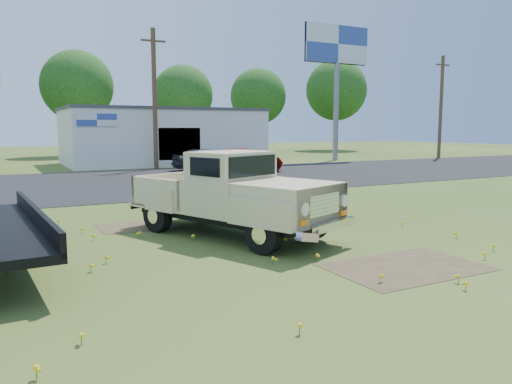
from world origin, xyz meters
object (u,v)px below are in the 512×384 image
at_px(billboard, 337,56).
at_px(red_pickup, 244,161).
at_px(vintage_pickup_truck, 231,194).
at_px(dark_sedan, 206,159).

height_order(billboard, red_pickup, billboard).
relative_size(vintage_pickup_truck, dark_sedan, 1.39).
distance_m(billboard, dark_sedan, 16.16).
bearing_deg(vintage_pickup_truck, dark_sedan, 47.93).
bearing_deg(vintage_pickup_truck, red_pickup, 40.69).
relative_size(vintage_pickup_truck, red_pickup, 1.11).
distance_m(billboard, red_pickup, 16.16).
relative_size(red_pickup, dark_sedan, 1.26).
bearing_deg(vintage_pickup_truck, billboard, 26.62).
distance_m(red_pickup, dark_sedan, 3.16).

